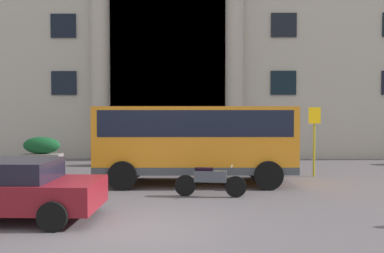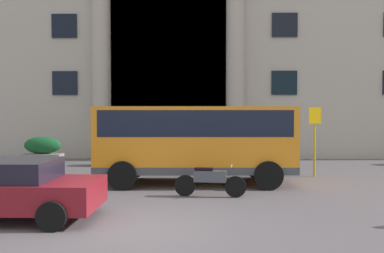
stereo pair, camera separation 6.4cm
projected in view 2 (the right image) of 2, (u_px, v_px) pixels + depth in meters
The scene contains 9 objects.
ground_plane at pixel (135, 231), 8.82m from camera, with size 80.00×64.00×0.12m, color #585154.
office_building_facade at pixel (179, 7), 25.96m from camera, with size 41.91×9.70×17.60m.
orange_minibus at pixel (195, 137), 14.23m from camera, with size 6.48×2.75×2.58m.
bus_stop_sign at pixel (315, 134), 15.74m from camera, with size 0.44×0.08×2.58m.
hedge_planter_far_east at pixel (119, 153), 18.99m from camera, with size 1.44×1.00×1.19m.
hedge_planter_east at pixel (206, 150), 18.86m from camera, with size 1.45×0.92×1.43m.
hedge_planter_entrance_left at pixel (43, 151), 19.28m from camera, with size 1.75×0.77×1.28m.
parked_hatchback_near at pixel (1, 188), 9.54m from camera, with size 4.42×2.08×1.34m.
motorcycle_far_end at pixel (209, 181), 12.09m from camera, with size 2.04×0.55×0.89m.
Camera 2 is at (1.37, -8.71, 2.43)m, focal length 39.83 mm.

